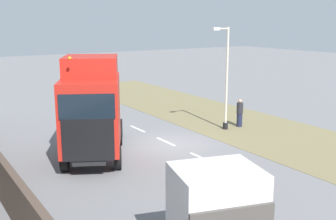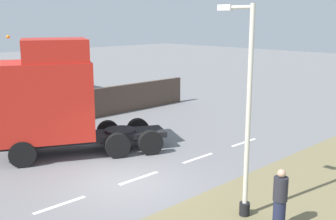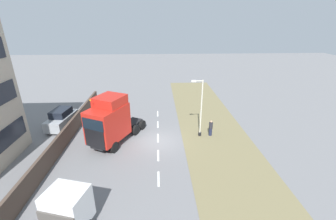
{
  "view_description": "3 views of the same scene",
  "coord_description": "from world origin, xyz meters",
  "px_view_note": "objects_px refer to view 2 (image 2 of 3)",
  "views": [
    {
      "loc": [
        11.59,
        17.79,
        6.48
      ],
      "look_at": [
        -0.16,
        -0.73,
        1.72
      ],
      "focal_mm": 45.0,
      "sensor_mm": 36.0,
      "label": 1
    },
    {
      "loc": [
        -10.98,
        8.54,
        5.64
      ],
      "look_at": [
        -1.01,
        -1.19,
        2.6
      ],
      "focal_mm": 45.0,
      "sensor_mm": 36.0,
      "label": 2
    },
    {
      "loc": [
        -0.07,
        19.74,
        11.48
      ],
      "look_at": [
        -1.08,
        -1.46,
        2.8
      ],
      "focal_mm": 24.0,
      "sensor_mm": 36.0,
      "label": 3
    }
  ],
  "objects_px": {
    "lorry_cab": "(49,98)",
    "lamp_post": "(245,122)",
    "parked_car": "(58,99)",
    "pedestrian": "(280,200)"
  },
  "relations": [
    {
      "from": "parked_car",
      "to": "pedestrian",
      "type": "height_order",
      "value": "parked_car"
    },
    {
      "from": "parked_car",
      "to": "lamp_post",
      "type": "height_order",
      "value": "lamp_post"
    },
    {
      "from": "lorry_cab",
      "to": "lamp_post",
      "type": "distance_m",
      "value": 8.93
    },
    {
      "from": "lorry_cab",
      "to": "pedestrian",
      "type": "distance_m",
      "value": 10.25
    },
    {
      "from": "lamp_post",
      "to": "lorry_cab",
      "type": "bearing_deg",
      "value": 7.75
    },
    {
      "from": "lorry_cab",
      "to": "parked_car",
      "type": "xyz_separation_m",
      "value": [
        6.24,
        -3.92,
        -1.39
      ]
    },
    {
      "from": "parked_car",
      "to": "lamp_post",
      "type": "distance_m",
      "value": 15.42
    },
    {
      "from": "lorry_cab",
      "to": "pedestrian",
      "type": "relative_size",
      "value": 4.17
    },
    {
      "from": "parked_car",
      "to": "lamp_post",
      "type": "relative_size",
      "value": 0.75
    },
    {
      "from": "parked_car",
      "to": "lamp_post",
      "type": "bearing_deg",
      "value": 177.44
    }
  ]
}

